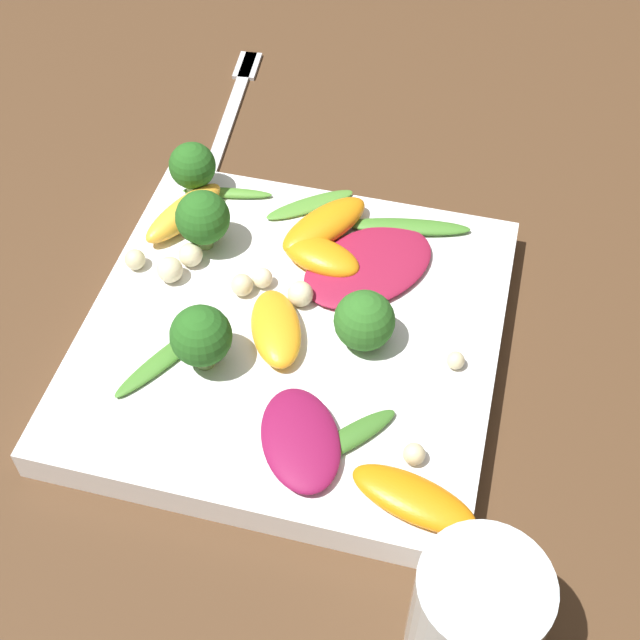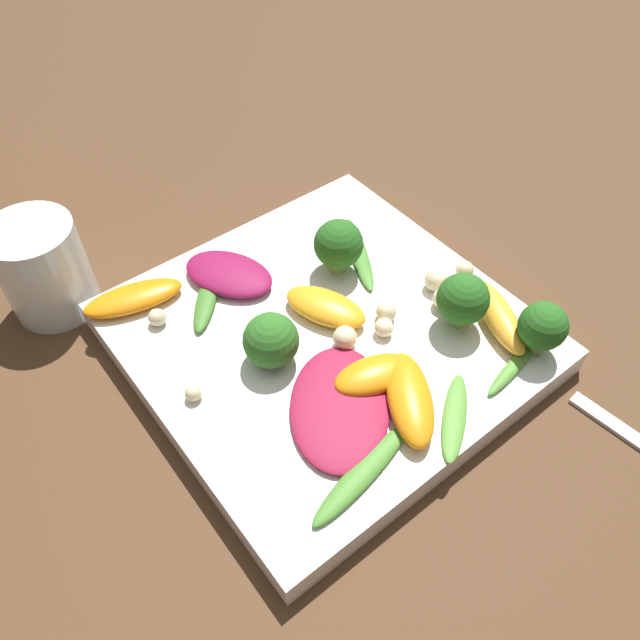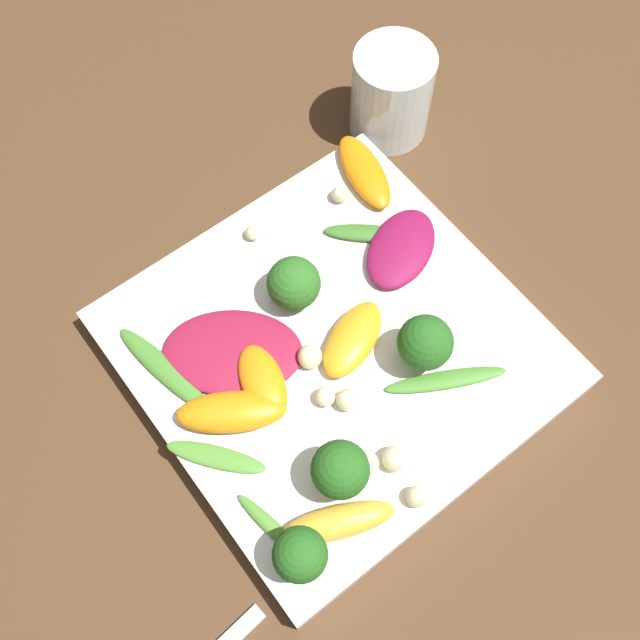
% 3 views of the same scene
% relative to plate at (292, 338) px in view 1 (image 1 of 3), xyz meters
% --- Properties ---
extents(ground_plane, '(2.40, 2.40, 0.00)m').
position_rel_plate_xyz_m(ground_plane, '(0.00, 0.00, -0.01)').
color(ground_plane, '#4C331E').
extents(plate, '(0.28, 0.28, 0.02)m').
position_rel_plate_xyz_m(plate, '(0.00, 0.00, 0.00)').
color(plate, white).
rests_on(plate, ground_plane).
extents(drinking_glass, '(0.07, 0.07, 0.08)m').
position_rel_plate_xyz_m(drinking_glass, '(0.18, 0.15, 0.03)').
color(drinking_glass, silver).
rests_on(drinking_glass, ground_plane).
extents(fork, '(0.19, 0.03, 0.01)m').
position_rel_plate_xyz_m(fork, '(-0.27, -0.13, -0.01)').
color(fork, silver).
rests_on(fork, ground_plane).
extents(radicchio_leaf_0, '(0.12, 0.12, 0.01)m').
position_rel_plate_xyz_m(radicchio_leaf_0, '(-0.07, 0.04, 0.02)').
color(radicchio_leaf_0, maroon).
rests_on(radicchio_leaf_0, plate).
extents(radicchio_leaf_1, '(0.09, 0.08, 0.01)m').
position_rel_plate_xyz_m(radicchio_leaf_1, '(0.09, 0.03, 0.02)').
color(radicchio_leaf_1, maroon).
rests_on(radicchio_leaf_1, plate).
extents(orange_segment_0, '(0.05, 0.08, 0.01)m').
position_rel_plate_xyz_m(orange_segment_0, '(0.11, 0.11, 0.02)').
color(orange_segment_0, orange).
rests_on(orange_segment_0, plate).
extents(orange_segment_1, '(0.05, 0.07, 0.02)m').
position_rel_plate_xyz_m(orange_segment_1, '(-0.06, 0.01, 0.02)').
color(orange_segment_1, orange).
rests_on(orange_segment_1, plate).
extents(orange_segment_2, '(0.08, 0.06, 0.02)m').
position_rel_plate_xyz_m(orange_segment_2, '(0.01, -0.01, 0.02)').
color(orange_segment_2, orange).
rests_on(orange_segment_2, plate).
extents(orange_segment_3, '(0.08, 0.05, 0.02)m').
position_rel_plate_xyz_m(orange_segment_3, '(-0.08, -0.11, 0.02)').
color(orange_segment_3, '#FCAD33').
rests_on(orange_segment_3, plate).
extents(orange_segment_4, '(0.08, 0.07, 0.02)m').
position_rel_plate_xyz_m(orange_segment_4, '(-0.09, 0.00, 0.02)').
color(orange_segment_4, orange).
rests_on(orange_segment_4, plate).
extents(broccoli_floret_0, '(0.04, 0.04, 0.05)m').
position_rel_plate_xyz_m(broccoli_floret_0, '(-0.06, -0.08, 0.04)').
color(broccoli_floret_0, '#84AD5B').
rests_on(broccoli_floret_0, plate).
extents(broccoli_floret_1, '(0.04, 0.04, 0.05)m').
position_rel_plate_xyz_m(broccoli_floret_1, '(-0.11, -0.11, 0.04)').
color(broccoli_floret_1, '#7A9E51').
rests_on(broccoli_floret_1, plate).
extents(broccoli_floret_2, '(0.04, 0.04, 0.04)m').
position_rel_plate_xyz_m(broccoli_floret_2, '(0.00, 0.05, 0.03)').
color(broccoli_floret_2, '#84AD5B').
rests_on(broccoli_floret_2, plate).
extents(broccoli_floret_3, '(0.04, 0.04, 0.05)m').
position_rel_plate_xyz_m(broccoli_floret_3, '(0.04, -0.05, 0.04)').
color(broccoli_floret_3, '#84AD5B').
rests_on(broccoli_floret_3, plate).
extents(arugula_sprig_0, '(0.09, 0.06, 0.01)m').
position_rel_plate_xyz_m(arugula_sprig_0, '(0.05, -0.07, 0.02)').
color(arugula_sprig_0, '#47842D').
rests_on(arugula_sprig_0, plate).
extents(arugula_sprig_1, '(0.02, 0.07, 0.01)m').
position_rel_plate_xyz_m(arugula_sprig_1, '(-0.12, -0.08, 0.02)').
color(arugula_sprig_1, '#518E33').
rests_on(arugula_sprig_1, plate).
extents(arugula_sprig_2, '(0.06, 0.07, 0.00)m').
position_rel_plate_xyz_m(arugula_sprig_2, '(-0.12, -0.02, 0.01)').
color(arugula_sprig_2, '#518E33').
rests_on(arugula_sprig_2, plate).
extents(arugula_sprig_3, '(0.06, 0.06, 0.01)m').
position_rel_plate_xyz_m(arugula_sprig_3, '(0.08, 0.06, 0.02)').
color(arugula_sprig_3, '#3D7528').
rests_on(arugula_sprig_3, plate).
extents(arugula_sprig_4, '(0.03, 0.10, 0.01)m').
position_rel_plate_xyz_m(arugula_sprig_4, '(-0.11, 0.06, 0.02)').
color(arugula_sprig_4, '#47842D').
rests_on(arugula_sprig_4, plate).
extents(macadamia_nut_0, '(0.02, 0.02, 0.02)m').
position_rel_plate_xyz_m(macadamia_nut_0, '(-0.02, -0.04, 0.02)').
color(macadamia_nut_0, beige).
rests_on(macadamia_nut_0, plate).
extents(macadamia_nut_1, '(0.01, 0.01, 0.01)m').
position_rel_plate_xyz_m(macadamia_nut_1, '(0.01, 0.11, 0.02)').
color(macadamia_nut_1, beige).
rests_on(macadamia_nut_1, plate).
extents(macadamia_nut_2, '(0.02, 0.02, 0.02)m').
position_rel_plate_xyz_m(macadamia_nut_2, '(-0.03, -0.13, 0.02)').
color(macadamia_nut_2, beige).
rests_on(macadamia_nut_2, plate).
extents(macadamia_nut_3, '(0.01, 0.01, 0.01)m').
position_rel_plate_xyz_m(macadamia_nut_3, '(-0.03, -0.03, 0.02)').
color(macadamia_nut_3, beige).
rests_on(macadamia_nut_3, plate).
extents(macadamia_nut_4, '(0.02, 0.02, 0.02)m').
position_rel_plate_xyz_m(macadamia_nut_4, '(-0.02, -0.10, 0.02)').
color(macadamia_nut_4, beige).
rests_on(macadamia_nut_4, plate).
extents(macadamia_nut_5, '(0.02, 0.02, 0.02)m').
position_rel_plate_xyz_m(macadamia_nut_5, '(-0.04, -0.09, 0.02)').
color(macadamia_nut_5, beige).
rests_on(macadamia_nut_5, plate).
extents(macadamia_nut_6, '(0.02, 0.02, 0.02)m').
position_rel_plate_xyz_m(macadamia_nut_6, '(-0.02, 0.00, 0.02)').
color(macadamia_nut_6, beige).
rests_on(macadamia_nut_6, plate).
extents(macadamia_nut_7, '(0.01, 0.01, 0.01)m').
position_rel_plate_xyz_m(macadamia_nut_7, '(0.08, 0.10, 0.02)').
color(macadamia_nut_7, beige).
rests_on(macadamia_nut_7, plate).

